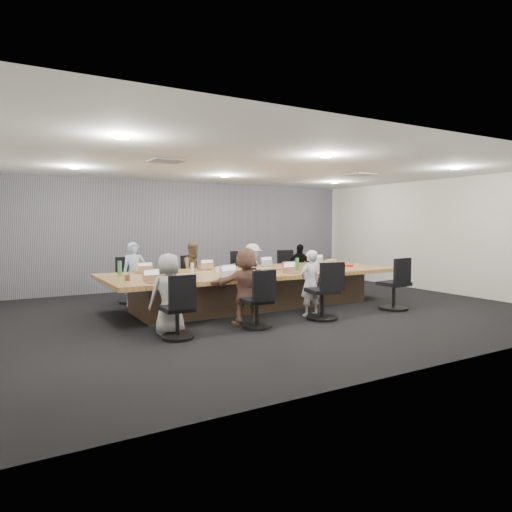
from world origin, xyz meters
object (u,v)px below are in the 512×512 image
laptop_5 (231,277)px  bottle_green_right (297,264)px  chair_7 (394,288)px  person_3 (299,267)px  person_5 (246,286)px  bottle_green_left (120,268)px  chair_4 (177,314)px  person_2 (252,269)px  chair_6 (322,295)px  laptop_3 (313,263)px  conference_table (254,287)px  chair_0 (130,285)px  person_4 (169,294)px  person_6 (310,283)px  chair_5 (257,305)px  person_0 (134,274)px  chair_1 (189,282)px  laptop_1 (205,269)px  snack_packet (348,266)px  canvas_bag (330,263)px  mug_brown (127,278)px  laptop_4 (158,282)px  stapler (256,271)px  laptop_6 (293,273)px  chair_2 (245,276)px  chair_3 (291,273)px  laptop_2 (264,265)px  bottle_clear (192,268)px  laptop_0 (142,272)px  person_1 (195,271)px

laptop_5 → bottle_green_right: size_ratio=1.27×
chair_7 → person_3: bearing=87.5°
person_5 → bottle_green_left: size_ratio=4.70×
chair_4 → person_2: person_2 is taller
chair_6 → person_2: person_2 is taller
laptop_3 → conference_table: bearing=24.4°
chair_0 → chair_7: chair_7 is taller
laptop_5 → person_4: bearing=-166.6°
person_6 → bottle_green_left: size_ratio=4.37×
chair_4 → laptop_5: bearing=33.7°
chair_5 → person_0: size_ratio=0.57×
chair_4 → person_0: 3.07m
conference_table → person_0: size_ratio=4.53×
person_2 → person_5: size_ratio=0.93×
chair_1 → laptop_3: 3.03m
chair_4 → laptop_1: bearing=58.5°
conference_table → snack_packet: (2.29, -0.29, 0.36)m
conference_table → canvas_bag: size_ratio=20.74×
mug_brown → laptop_1: bearing=29.8°
conference_table → laptop_4: size_ratio=17.13×
bottle_green_right → stapler: bearing=-178.2°
chair_0 → laptop_6: 3.57m
chair_1 → chair_2: 1.49m
chair_3 → laptop_2: bearing=47.4°
person_0 → laptop_2: size_ratio=4.12×
person_2 → bottle_green_left: size_ratio=4.39×
chair_2 → laptop_2: (0.00, -0.90, 0.33)m
laptop_3 → bottle_green_left: bottle_green_left is taller
person_0 → person_2: bearing=6.2°
person_3 → canvas_bag: size_ratio=4.09×
person_0 → laptop_5: person_0 is taller
bottle_clear → chair_6: bearing=-45.2°
chair_1 → person_2: 1.55m
bottle_green_right → chair_4: bearing=-156.6°
person_4 → canvas_bag: bearing=-166.4°
chair_4 → person_0: (0.20, 3.05, 0.29)m
bottle_clear → stapler: 1.24m
laptop_0 → person_6: size_ratio=0.23×
laptop_0 → conference_table: bearing=170.9°
chair_1 → conference_table: bearing=94.8°
person_0 → person_6: bearing=-40.8°
bottle_clear → snack_packet: (3.61, -0.36, -0.09)m
laptop_1 → person_2: (1.49, 0.55, -0.14)m
chair_0 → laptop_3: 4.32m
person_1 → laptop_6: size_ratio=4.41×
conference_table → person_4: person_4 is taller
chair_7 → person_5: size_ratio=0.66×
person_0 → canvas_bag: person_0 is taller
bottle_green_left → bottle_clear: 1.34m
person_3 → chair_5: bearing=-127.0°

